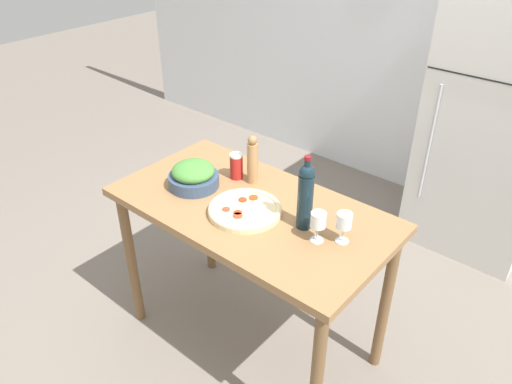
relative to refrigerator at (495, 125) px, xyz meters
name	(u,v)px	position (x,y,z in m)	size (l,w,h in m)	color
ground_plane	(252,338)	(-0.58, -1.77, -0.89)	(14.00, 14.00, 0.00)	slate
wall_back	(445,35)	(-0.58, 0.38, 0.41)	(6.40, 0.09, 2.60)	silver
refrigerator	(495,125)	(0.00, 0.00, 0.00)	(0.79, 0.70, 1.79)	silver
prep_counter	(251,226)	(-0.58, -1.77, -0.09)	(1.37, 0.74, 0.92)	olive
wine_bottle	(305,195)	(-0.29, -1.75, 0.20)	(0.07, 0.07, 0.36)	#142833
wine_glass_near	(318,221)	(-0.18, -1.80, 0.13)	(0.07, 0.07, 0.14)	silver
wine_glass_far	(344,222)	(-0.09, -1.73, 0.13)	(0.07, 0.07, 0.14)	silver
pepper_mill	(253,160)	(-0.72, -1.60, 0.16)	(0.06, 0.06, 0.26)	#AD7F51
salad_bowl	(193,176)	(-0.92, -1.82, 0.09)	(0.26, 0.26, 0.13)	#384C6B
homemade_pizza	(245,210)	(-0.56, -1.84, 0.05)	(0.35, 0.35, 0.04)	beige
salt_canister	(236,166)	(-0.81, -1.62, 0.10)	(0.07, 0.07, 0.14)	#B2231E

